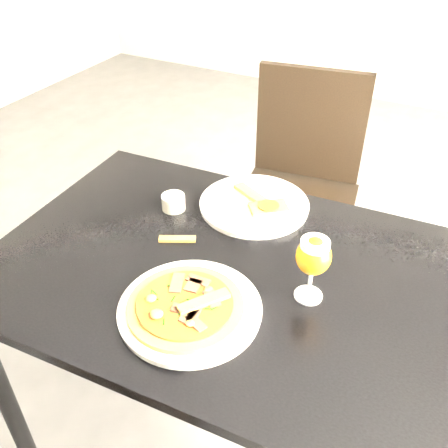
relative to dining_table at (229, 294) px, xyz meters
The scene contains 10 objects.
ground 0.75m from the dining_table, 154.32° to the left, with size 6.00×6.00×0.00m, color #565659.
dining_table is the anchor object (origin of this frame).
chair_far 0.79m from the dining_table, 96.56° to the left, with size 0.50×0.50×0.96m.
plate_main 0.20m from the dining_table, 92.93° to the right, with size 0.32×0.32×0.02m, color white.
pizza 0.22m from the dining_table, 94.81° to the right, with size 0.26×0.26×0.03m.
plate_second 0.29m from the dining_table, 101.92° to the left, with size 0.31×0.31×0.02m, color white.
crust_scraps 0.29m from the dining_table, 96.46° to the left, with size 0.20×0.14×0.01m.
loose_crust 0.20m from the dining_table, 169.02° to the left, with size 0.10×0.02×0.01m, color olive.
sauce_cup 0.32m from the dining_table, 149.19° to the left, with size 0.07×0.07×0.04m.
beer_glass 0.29m from the dining_table, ahead, with size 0.08×0.08×0.17m.
Camera 1 is at (0.73, -0.98, 1.56)m, focal length 40.00 mm.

